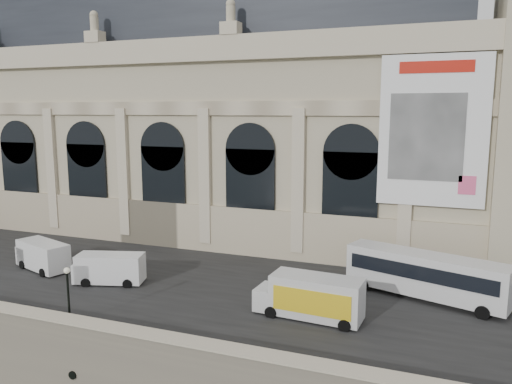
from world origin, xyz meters
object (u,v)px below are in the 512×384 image
(bus_right, at_px, (425,274))
(van_b, at_px, (41,255))
(lamp_right, at_px, (68,297))
(van_c, at_px, (106,269))
(box_truck, at_px, (311,297))

(bus_right, relative_size, van_b, 1.96)
(bus_right, height_order, lamp_right, lamp_right)
(lamp_right, bearing_deg, bus_right, 31.15)
(bus_right, xyz_separation_m, van_b, (-33.97, -4.77, -0.69))
(van_c, relative_size, lamp_right, 1.49)
(box_truck, height_order, lamp_right, lamp_right)
(van_c, distance_m, lamp_right, 8.55)
(bus_right, height_order, van_c, bus_right)
(van_b, xyz_separation_m, box_truck, (26.45, -1.91, 0.20))
(bus_right, relative_size, van_c, 2.04)
(bus_right, distance_m, van_c, 26.47)
(bus_right, distance_m, box_truck, 10.07)
(van_c, bearing_deg, lamp_right, -69.70)
(bus_right, distance_m, van_b, 34.31)
(van_c, xyz_separation_m, box_truck, (18.29, -0.86, 0.25))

